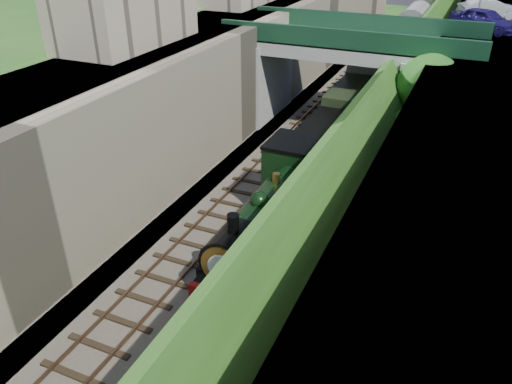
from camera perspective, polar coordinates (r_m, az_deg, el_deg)
trackbed at (r=32.20m, az=7.60°, el=5.04°), size 10.00×90.00×0.20m
retaining_wall at (r=32.81m, az=-1.41°, el=12.11°), size 1.00×90.00×7.00m
street_plateau_left at (r=34.39m, az=-6.83°, el=12.72°), size 6.00×90.00×7.00m
street_plateau_right at (r=30.13m, az=25.62°, el=6.85°), size 8.00×90.00×6.25m
embankment_slope at (r=29.40m, az=16.83°, el=7.34°), size 4.72×90.00×6.52m
track_left at (r=32.69m, az=4.25°, el=5.89°), size 2.50×90.00×0.20m
track_right at (r=31.87m, az=9.68°, el=4.90°), size 2.50×90.00×0.20m
road_bridge at (r=34.32m, az=11.61°, el=13.31°), size 16.00×6.40×7.25m
building_near at (r=28.63m, az=-14.80°, el=20.00°), size 4.00×8.00×4.00m
tree at (r=29.89m, az=19.40°, el=11.06°), size 3.60×3.80×6.60m
car_blue at (r=37.85m, az=24.65°, el=17.42°), size 4.84×3.59×1.53m
car_silver at (r=43.10m, az=25.11°, el=18.44°), size 4.64×3.11×1.45m
locomotive at (r=21.53m, az=2.10°, el=-2.34°), size 3.10×10.22×3.83m
tender at (r=27.85m, az=7.78°, el=4.47°), size 2.70×6.00×3.05m
coach_front at (r=39.26m, az=13.33°, el=12.03°), size 2.90×18.00×3.70m
coach_middle at (r=57.34m, az=17.43°, el=16.81°), size 2.90×18.00×3.70m
coach_rear at (r=75.77m, az=19.63°, el=19.26°), size 2.90×18.00×3.70m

